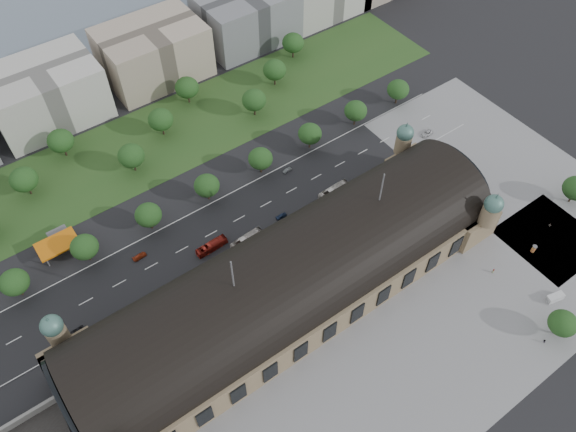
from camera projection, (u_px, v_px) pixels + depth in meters
ground at (291, 297)px, 186.30m from camera, size 900.00×900.00×0.00m
station at (291, 280)px, 178.31m from camera, size 150.00×48.40×44.30m
plaza_south at (404, 383)px, 167.51m from camera, size 190.00×48.00×0.12m
plaza_east at (499, 166)px, 224.23m from camera, size 56.00×100.00×0.12m
road_slab at (182, 250)px, 198.34m from camera, size 260.00×26.00×0.10m
grass_belt at (127, 155)px, 228.27m from camera, size 300.00×45.00×0.10m
petrol_station at (58, 239)px, 197.50m from camera, size 14.00×13.00×5.05m
office_3 at (46, 94)px, 233.85m from camera, size 45.00×32.00×24.00m
office_4 at (153, 52)px, 252.27m from camera, size 45.00×32.00×24.00m
office_5 at (246, 17)px, 270.68m from camera, size 45.00×32.00×24.00m
tree_row_2 at (14, 282)px, 181.08m from camera, size 9.60×9.60×11.52m
tree_row_3 at (84, 247)px, 189.92m from camera, size 9.60×9.60×11.52m
tree_row_4 at (148, 215)px, 198.76m from camera, size 9.60×9.60×11.52m
tree_row_5 at (207, 186)px, 207.60m from camera, size 9.60×9.60×11.52m
tree_row_6 at (260, 159)px, 216.43m from camera, size 9.60×9.60×11.52m
tree_row_7 at (310, 134)px, 225.27m from camera, size 9.60×9.60×11.52m
tree_row_8 at (356, 111)px, 234.11m from camera, size 9.60×9.60×11.52m
tree_row_9 at (398, 89)px, 242.95m from camera, size 9.60×9.60×11.52m
tree_belt_4 at (24, 179)px, 208.68m from camera, size 10.40×10.40×12.48m
tree_belt_5 at (61, 141)px, 221.80m from camera, size 10.40×10.40×12.48m
tree_belt_6 at (131, 156)px, 216.54m from camera, size 10.40×10.40×12.48m
tree_belt_7 at (161, 120)px, 229.67m from camera, size 10.40×10.40×12.48m
tree_belt_8 at (187, 88)px, 242.79m from camera, size 10.40×10.40×12.48m
tree_belt_9 at (254, 100)px, 237.53m from camera, size 10.40×10.40×12.48m
tree_belt_10 at (275, 70)px, 250.66m from camera, size 10.40×10.40×12.48m
tree_belt_11 at (293, 43)px, 263.78m from camera, size 10.40×10.40×12.48m
tree_plaza_ne at (576, 188)px, 206.73m from camera, size 10.00×10.00×11.69m
tree_plaza_s at (563, 323)px, 172.46m from camera, size 9.00×9.00×10.64m
traffic_car_2 at (77, 331)px, 177.54m from camera, size 4.85×2.37×1.33m
traffic_car_3 at (139, 256)px, 195.67m from camera, size 5.19×2.47×1.46m
traffic_car_4 at (281, 216)px, 207.08m from camera, size 4.29×1.86×1.44m
traffic_car_5 at (287, 170)px, 221.90m from camera, size 4.00×1.74×1.28m
traffic_car_6 at (427, 133)px, 235.14m from camera, size 5.98×3.35×1.58m
parked_car_0 at (66, 360)px, 171.38m from camera, size 4.92×3.21×1.53m
parked_car_1 at (76, 344)px, 174.70m from camera, size 5.69×5.32×1.49m
parked_car_2 at (104, 341)px, 175.35m from camera, size 5.85×5.22×1.63m
parked_car_3 at (120, 319)px, 180.22m from camera, size 4.20×3.77×1.38m
parked_car_4 at (155, 301)px, 184.46m from camera, size 4.45×3.39×1.41m
parked_car_5 at (121, 325)px, 178.91m from camera, size 5.62×4.00×1.42m
parked_car_6 at (182, 288)px, 187.61m from camera, size 4.90×3.69×1.32m
bus_west at (212, 246)px, 197.26m from camera, size 12.07×3.30×3.33m
bus_mid at (247, 240)px, 198.86m from camera, size 13.21×3.92×3.63m
bus_east at (334, 191)px, 213.37m from camera, size 13.44×3.46×3.72m
van_south at (554, 298)px, 184.57m from camera, size 6.25×3.70×2.54m
advertising_column at (534, 249)px, 196.61m from camera, size 1.64×1.64×3.11m
pedestrian_0 at (493, 271)px, 191.52m from camera, size 1.05×0.78×1.92m
pedestrian_2 at (550, 225)px, 204.12m from camera, size 0.69×0.99×1.86m
pedestrian_4 at (544, 341)px, 175.12m from camera, size 0.96×1.21×1.72m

